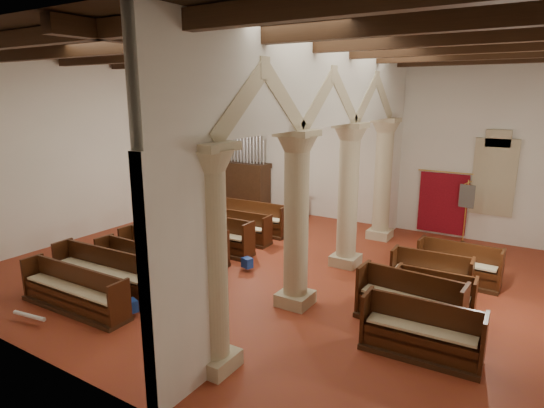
{
  "coord_description": "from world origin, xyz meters",
  "views": [
    {
      "loc": [
        6.52,
        -10.15,
        4.8
      ],
      "look_at": [
        -0.08,
        0.5,
        1.78
      ],
      "focal_mm": 30.0,
      "sensor_mm": 36.0,
      "label": 1
    }
  ],
  "objects": [
    {
      "name": "nave_pew_4",
      "position": [
        -2.33,
        -0.65,
        0.36
      ],
      "size": [
        2.75,
        0.81,
        1.09
      ],
      "rotation": [
        0.0,
        0.0,
        -0.03
      ],
      "color": "#382112",
      "rests_on": "floor"
    },
    {
      "name": "dossal_curtain",
      "position": [
        3.5,
        5.92,
        1.17
      ],
      "size": [
        1.8,
        0.07,
        2.17
      ],
      "color": "maroon",
      "rests_on": "floor"
    },
    {
      "name": "ceiling",
      "position": [
        0.0,
        0.0,
        6.0
      ],
      "size": [
        14.0,
        14.0,
        0.0
      ],
      "primitive_type": "plane",
      "rotation": [
        3.14,
        0.0,
        0.0
      ],
      "color": "black",
      "rests_on": "wall_back"
    },
    {
      "name": "nave_pew_5",
      "position": [
        -2.39,
        0.42,
        0.36
      ],
      "size": [
        3.1,
        0.81,
        1.11
      ],
      "rotation": [
        0.0,
        0.0,
        0.02
      ],
      "color": "#382112",
      "rests_on": "floor"
    },
    {
      "name": "aisle_pew_3",
      "position": [
        4.34,
        0.76,
        0.35
      ],
      "size": [
        1.92,
        0.77,
        1.04
      ],
      "rotation": [
        0.0,
        0.0,
        0.04
      ],
      "color": "#382112",
      "rests_on": "floor"
    },
    {
      "name": "aisle_pew_2",
      "position": [
        4.67,
        -0.33,
        0.34
      ],
      "size": [
        1.73,
        0.73,
        0.99
      ],
      "rotation": [
        0.0,
        0.0,
        0.04
      ],
      "color": "#382112",
      "rests_on": "floor"
    },
    {
      "name": "processional_banner",
      "position": [
        4.33,
        5.39,
        0.76
      ],
      "size": [
        0.48,
        0.62,
        2.14
      ],
      "rotation": [
        0.0,
        0.0,
        -0.19
      ],
      "color": "#382112",
      "rests_on": "floor"
    },
    {
      "name": "nave_pew_1",
      "position": [
        -2.55,
        -3.37,
        0.35
      ],
      "size": [
        3.27,
        0.85,
        1.08
      ],
      "rotation": [
        0.0,
        0.0,
        0.04
      ],
      "color": "#382112",
      "rests_on": "floor"
    },
    {
      "name": "nave_pew_7",
      "position": [
        -2.57,
        2.71,
        0.36
      ],
      "size": [
        3.28,
        0.87,
        1.1
      ],
      "rotation": [
        0.0,
        0.0,
        0.04
      ],
      "color": "#382112",
      "rests_on": "floor"
    },
    {
      "name": "hymnal_box_c",
      "position": [
        -0.35,
        -0.38,
        0.24
      ],
      "size": [
        0.33,
        0.3,
        0.28
      ],
      "primitive_type": "cube",
      "rotation": [
        0.0,
        0.0,
        -0.3
      ],
      "color": "navy",
      "rests_on": "floor"
    },
    {
      "name": "tube_heater_b",
      "position": [
        -1.89,
        -2.76,
        0.16
      ],
      "size": [
        0.98,
        0.44,
        0.1
      ],
      "primitive_type": "cylinder",
      "rotation": [
        0.0,
        1.57,
        0.35
      ],
      "color": "silver",
      "rests_on": "floor"
    },
    {
      "name": "nave_pew_2",
      "position": [
        -1.99,
        -2.61,
        0.35
      ],
      "size": [
        3.22,
        0.79,
        1.07
      ],
      "rotation": [
        0.0,
        0.0,
        -0.02
      ],
      "color": "#382112",
      "rests_on": "floor"
    },
    {
      "name": "ceiling_beams",
      "position": [
        0.0,
        0.0,
        5.82
      ],
      "size": [
        13.8,
        11.8,
        0.3
      ],
      "primitive_type": null,
      "color": "#382112",
      "rests_on": "wall_back"
    },
    {
      "name": "hymnal_box_b",
      "position": [
        -1.36,
        -2.55,
        0.27
      ],
      "size": [
        0.38,
        0.33,
        0.33
      ],
      "primitive_type": "cube",
      "rotation": [
        0.0,
        0.0,
        0.19
      ],
      "color": "navy",
      "rests_on": "floor"
    },
    {
      "name": "aisle_pew_4",
      "position": [
        4.8,
        1.85,
        0.36
      ],
      "size": [
        2.07,
        0.76,
        1.06
      ],
      "rotation": [
        0.0,
        0.0,
        -0.02
      ],
      "color": "#382112",
      "rests_on": "floor"
    },
    {
      "name": "floor",
      "position": [
        0.0,
        0.0,
        0.0
      ],
      "size": [
        14.0,
        14.0,
        0.0
      ],
      "primitive_type": "plane",
      "color": "maroon",
      "rests_on": "ground"
    },
    {
      "name": "window_back",
      "position": [
        5.0,
        5.98,
        2.2
      ],
      "size": [
        1.0,
        0.03,
        2.2
      ],
      "primitive_type": "cube",
      "color": "#347558",
      "rests_on": "wall_back"
    },
    {
      "name": "lectern",
      "position": [
        -1.76,
        5.49,
        0.48
      ],
      "size": [
        0.5,
        0.51,
        1.15
      ],
      "rotation": [
        0.0,
        0.0,
        -0.11
      ],
      "color": "#351910",
      "rests_on": "floor"
    },
    {
      "name": "hymnal_box_a",
      "position": [
        -1.02,
        -3.92,
        0.24
      ],
      "size": [
        0.33,
        0.29,
        0.27
      ],
      "primitive_type": "cube",
      "rotation": [
        0.0,
        0.0,
        -0.29
      ],
      "color": "navy",
      "rests_on": "floor"
    },
    {
      "name": "nave_pew_6",
      "position": [
        -2.43,
        1.62,
        0.33
      ],
      "size": [
        2.96,
        0.78,
        1.01
      ],
      "rotation": [
        0.0,
        0.0,
        0.04
      ],
      "color": "#382112",
      "rests_on": "floor"
    },
    {
      "name": "nave_pew_3",
      "position": [
        -2.09,
        -1.62,
        0.36
      ],
      "size": [
        3.34,
        0.82,
        1.1
      ],
      "rotation": [
        0.0,
        0.0,
        0.02
      ],
      "color": "#382112",
      "rests_on": "floor"
    },
    {
      "name": "wall_front",
      "position": [
        0.0,
        -6.0,
        3.0
      ],
      "size": [
        14.0,
        0.02,
        6.0
      ],
      "primitive_type": "cube",
      "color": "silver",
      "rests_on": "floor"
    },
    {
      "name": "aisle_pew_1",
      "position": [
        4.32,
        -1.07,
        0.38
      ],
      "size": [
        2.26,
        0.89,
        1.14
      ],
      "rotation": [
        0.0,
        0.0,
        -0.06
      ],
      "color": "#382112",
      "rests_on": "floor"
    },
    {
      "name": "aisle_pew_0",
      "position": [
        4.85,
        -2.16,
        0.36
      ],
      "size": [
        2.22,
        0.8,
        1.07
      ],
      "rotation": [
        0.0,
        0.0,
        0.04
      ],
      "color": "#382112",
      "rests_on": "floor"
    },
    {
      "name": "wall_back",
      "position": [
        0.0,
        6.0,
        3.0
      ],
      "size": [
        14.0,
        0.02,
        6.0
      ],
      "primitive_type": "cube",
      "color": "silver",
      "rests_on": "floor"
    },
    {
      "name": "pipe_organ",
      "position": [
        -4.5,
        5.5,
        1.37
      ],
      "size": [
        2.1,
        0.85,
        4.4
      ],
      "color": "#382112",
      "rests_on": "floor"
    },
    {
      "name": "arcade",
      "position": [
        1.8,
        0.0,
        3.56
      ],
      "size": [
        0.9,
        11.9,
        6.0
      ],
      "color": "tan",
      "rests_on": "floor"
    },
    {
      "name": "nave_pew_0",
      "position": [
        -2.36,
        -4.4,
        0.33
      ],
      "size": [
        3.1,
        0.72,
        1.0
      ],
      "rotation": [
        0.0,
        0.0,
        0.02
      ],
      "color": "#382112",
      "rests_on": "floor"
    },
    {
      "name": "wall_left",
      "position": [
        -7.0,
        0.0,
        3.0
      ],
      "size": [
        0.02,
        12.0,
        6.0
      ],
      "primitive_type": "cube",
      "color": "silver",
      "rests_on": "floor"
    },
    {
      "name": "tube_heater_a",
      "position": [
        -2.65,
        -5.3,
        0.16
      ],
      "size": [
        0.9,
        0.22,
        0.09
      ],
      "primitive_type": "cylinder",
      "rotation": [
        0.0,
        1.57,
        0.15
      ],
      "color": "silver",
      "rests_on": "floor"
    }
  ]
}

